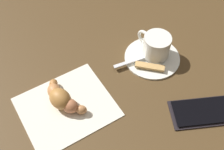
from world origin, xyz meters
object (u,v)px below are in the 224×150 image
at_px(espresso_cup, 156,45).
at_px(cell_phone, 204,112).
at_px(saucer, 152,57).
at_px(napkin, 67,107).
at_px(croissant, 61,98).
at_px(teaspoon, 150,56).
at_px(sugar_packet, 150,66).

bearing_deg(espresso_cup, cell_phone, 83.64).
bearing_deg(saucer, napkin, -0.71).
xyz_separation_m(saucer, cell_phone, (0.01, 0.19, -0.00)).
bearing_deg(saucer, croissant, -3.69).
height_order(teaspoon, napkin, teaspoon).
distance_m(napkin, cell_phone, 0.30).
relative_size(napkin, cell_phone, 1.20).
distance_m(saucer, teaspoon, 0.01).
bearing_deg(cell_phone, teaspoon, -90.96).
xyz_separation_m(napkin, croissant, (0.00, -0.01, 0.02)).
bearing_deg(cell_phone, sugar_packet, -83.53).
xyz_separation_m(teaspoon, sugar_packet, (0.02, 0.03, 0.00)).
relative_size(espresso_cup, cell_phone, 0.57).
bearing_deg(cell_phone, croissant, -40.25).
height_order(napkin, cell_phone, cell_phone).
relative_size(teaspoon, sugar_packet, 1.99).
bearing_deg(sugar_packet, napkin, -138.79).
xyz_separation_m(teaspoon, napkin, (0.24, -0.00, -0.01)).
relative_size(espresso_cup, napkin, 0.47).
xyz_separation_m(saucer, teaspoon, (0.01, -0.00, 0.01)).
height_order(saucer, napkin, saucer).
xyz_separation_m(napkin, cell_phone, (-0.24, 0.19, 0.00)).
bearing_deg(teaspoon, saucer, 163.26).
height_order(espresso_cup, napkin, espresso_cup).
relative_size(saucer, croissant, 1.10).
height_order(teaspoon, sugar_packet, teaspoon).
height_order(sugar_packet, croissant, croissant).
height_order(teaspoon, croissant, croissant).
distance_m(croissant, cell_phone, 0.31).
relative_size(espresso_cup, croissant, 0.74).
relative_size(saucer, napkin, 0.70).
height_order(saucer, cell_phone, saucer).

